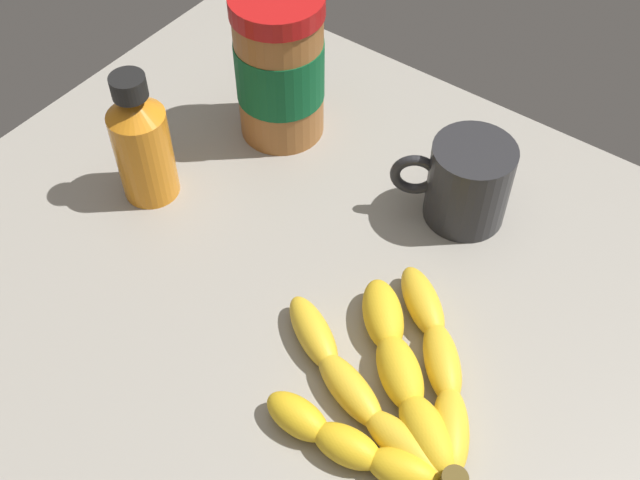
{
  "coord_description": "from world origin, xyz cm",
  "views": [
    {
      "loc": [
        -22.43,
        35.57,
        57.58
      ],
      "look_at": [
        4.06,
        -0.31,
        4.73
      ],
      "focal_mm": 43.82,
      "sensor_mm": 36.0,
      "label": 1
    }
  ],
  "objects_px": {
    "banana_bunch": "(390,387)",
    "honey_bottle": "(142,142)",
    "peanut_butter_jar": "(280,67)",
    "coffee_mug": "(467,182)"
  },
  "relations": [
    {
      "from": "banana_bunch",
      "to": "coffee_mug",
      "type": "distance_m",
      "value": 0.22
    },
    {
      "from": "peanut_butter_jar",
      "to": "coffee_mug",
      "type": "distance_m",
      "value": 0.22
    },
    {
      "from": "coffee_mug",
      "to": "peanut_butter_jar",
      "type": "bearing_deg",
      "value": 1.56
    },
    {
      "from": "honey_bottle",
      "to": "peanut_butter_jar",
      "type": "bearing_deg",
      "value": -107.69
    },
    {
      "from": "banana_bunch",
      "to": "peanut_butter_jar",
      "type": "bearing_deg",
      "value": -37.03
    },
    {
      "from": "peanut_butter_jar",
      "to": "coffee_mug",
      "type": "height_order",
      "value": "peanut_butter_jar"
    },
    {
      "from": "banana_bunch",
      "to": "peanut_butter_jar",
      "type": "distance_m",
      "value": 0.35
    },
    {
      "from": "peanut_butter_jar",
      "to": "coffee_mug",
      "type": "xyz_separation_m",
      "value": [
        -0.22,
        -0.01,
        -0.04
      ]
    },
    {
      "from": "banana_bunch",
      "to": "peanut_butter_jar",
      "type": "relative_size",
      "value": 1.33
    },
    {
      "from": "banana_bunch",
      "to": "honey_bottle",
      "type": "bearing_deg",
      "value": -9.67
    }
  ]
}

